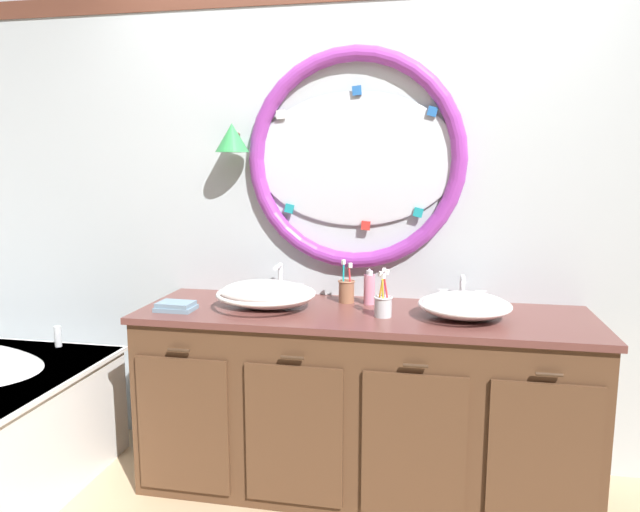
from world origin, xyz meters
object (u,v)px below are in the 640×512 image
toothbrush_holder_left (346,290)px  toothbrush_holder_right (383,304)px  sink_basin_left (266,294)px  sink_basin_right (465,305)px  soap_dispenser (369,288)px  folded_hand_towel (176,306)px

toothbrush_holder_left → toothbrush_holder_right: 0.31m
sink_basin_left → toothbrush_holder_right: (0.55, -0.04, -0.01)m
sink_basin_left → sink_basin_right: (0.90, -0.00, -0.01)m
sink_basin_left → sink_basin_right: bearing=-0.0°
sink_basin_left → sink_basin_right: 0.90m
sink_basin_left → soap_dispenser: soap_dispenser is taller
toothbrush_holder_right → soap_dispenser: size_ratio=1.24×
sink_basin_right → toothbrush_holder_left: 0.58m
sink_basin_right → toothbrush_holder_left: bearing=161.1°
toothbrush_holder_left → toothbrush_holder_right: size_ratio=0.97×
toothbrush_holder_right → soap_dispenser: 0.23m
sink_basin_left → toothbrush_holder_left: bearing=28.3°
sink_basin_left → soap_dispenser: bearing=20.4°
sink_basin_right → soap_dispenser: (-0.44, 0.17, 0.02)m
sink_basin_left → toothbrush_holder_left: size_ratio=2.21×
sink_basin_left → toothbrush_holder_left: toothbrush_holder_left is taller
toothbrush_holder_left → folded_hand_towel: size_ratio=1.22×
toothbrush_holder_left → folded_hand_towel: bearing=-157.7°
toothbrush_holder_right → sink_basin_right: bearing=7.3°
toothbrush_holder_right → sink_basin_left: bearing=175.3°
folded_hand_towel → sink_basin_right: bearing=5.2°
sink_basin_left → sink_basin_right: sink_basin_left is taller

